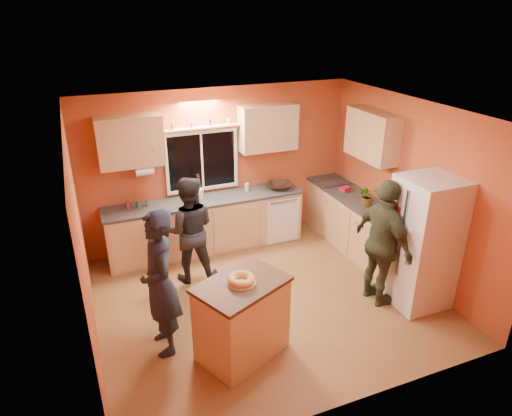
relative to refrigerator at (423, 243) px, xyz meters
name	(u,v)px	position (x,y,z in m)	size (l,w,h in m)	color
ground	(266,298)	(-1.89, 0.80, -0.90)	(4.50, 4.50, 0.00)	brown
room_shell	(264,179)	(-1.77, 1.21, 0.72)	(4.54, 4.04, 2.61)	#B04F2D
back_counter	(227,220)	(-1.88, 2.50, -0.45)	(4.23, 0.62, 0.90)	tan
right_counter	(366,231)	(0.06, 1.30, -0.45)	(0.62, 1.84, 0.90)	tan
refrigerator	(423,243)	(0.00, 0.00, 0.00)	(0.72, 0.70, 1.80)	silver
island	(242,318)	(-2.58, -0.08, -0.41)	(1.19, 1.03, 0.97)	tan
bundt_pastry	(241,279)	(-2.58, -0.08, 0.11)	(0.31, 0.31, 0.09)	tan
person_left	(160,284)	(-3.39, 0.36, -0.01)	(0.65, 0.43, 1.78)	black
person_center	(189,230)	(-2.71, 1.72, -0.10)	(0.78, 0.61, 1.60)	black
person_right	(383,244)	(-0.49, 0.20, -0.02)	(1.04, 0.43, 1.77)	#2D3522
mixing_bowl	(280,185)	(-0.93, 2.48, 0.05)	(0.41, 0.41, 0.10)	black
utensil_crock	(199,194)	(-2.32, 2.55, 0.09)	(0.14, 0.14, 0.17)	beige
potted_plant	(368,195)	(0.03, 1.32, 0.16)	(0.30, 0.26, 0.33)	gray
red_box	(345,189)	(0.03, 1.96, 0.04)	(0.16, 0.12, 0.07)	#AD1A30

